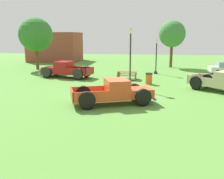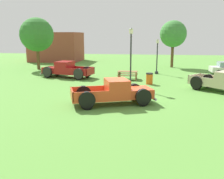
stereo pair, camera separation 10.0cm
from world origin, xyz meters
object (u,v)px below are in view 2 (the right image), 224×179
Objects in this scene: pickup_truck_foreground at (118,92)px; picnic_table at (128,74)px; oak_tree_west at (37,35)px; oak_tree_east at (173,34)px; trash_can at (149,78)px; lamp_post_far at (157,56)px; pickup_truck_behind_right at (64,70)px; lamp_post_near at (131,57)px.

pickup_truck_foreground reaches higher than picnic_table.
oak_tree_east is at bearing 15.04° from oak_tree_west.
lamp_post_far is at bearing 82.61° from trash_can.
lamp_post_near reaches higher than pickup_truck_behind_right.
oak_tree_west reaches higher than oak_tree_east.
trash_can reaches higher than picnic_table.
oak_tree_west is (-11.78, 9.42, 1.71)m from lamp_post_near.
picnic_table is 13.13m from oak_tree_west.
pickup_truck_behind_right is 15.17m from oak_tree_east.
lamp_post_near reaches higher than picnic_table.
lamp_post_far is (2.28, 7.75, -0.48)m from lamp_post_near.
trash_can is at bearing 73.99° from pickup_truck_foreground.
lamp_post_near is at bearing -107.75° from oak_tree_east.
pickup_truck_behind_right is 0.92× the size of oak_tree_east.
lamp_post_near is 1.25× the size of lamp_post_far.
oak_tree_west reaches higher than trash_can.
lamp_post_near is at bearing -38.66° from oak_tree_west.
lamp_post_far is 14.33m from oak_tree_west.
oak_tree_east is (4.92, 10.05, 3.71)m from picnic_table.
trash_can is (2.00, -2.06, -0.01)m from picnic_table.
picnic_table is 0.31× the size of oak_tree_east.
lamp_post_far is at bearing -6.80° from oak_tree_west.
pickup_truck_behind_right reaches higher than picnic_table.
picnic_table is 0.30× the size of oak_tree_west.
lamp_post_near reaches higher than lamp_post_far.
pickup_truck_foreground is 0.88× the size of oak_tree_east.
picnic_table is at bearing -3.66° from pickup_truck_behind_right.
lamp_post_near is at bearing -82.18° from picnic_table.
pickup_truck_behind_right is 9.82m from lamp_post_far.
trash_can is 0.16× the size of oak_tree_east.
trash_can is (-0.79, -6.08, -1.45)m from lamp_post_far.
oak_tree_west reaches higher than pickup_truck_behind_right.
oak_tree_east is (4.41, 13.77, 1.79)m from lamp_post_near.
lamp_post_far reaches higher than picnic_table.
pickup_truck_behind_right is at bearing 124.89° from pickup_truck_foreground.
pickup_truck_foreground is at bearing -101.96° from lamp_post_far.
oak_tree_west is at bearing -164.96° from oak_tree_east.
lamp_post_far is 0.60× the size of oak_tree_west.
lamp_post_near is (6.77, -4.12, 1.66)m from pickup_truck_behind_right.
lamp_post_near is at bearing -106.41° from lamp_post_far.
pickup_truck_foreground is 11.11m from pickup_truck_behind_right.
lamp_post_far is at bearing 21.81° from pickup_truck_behind_right.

